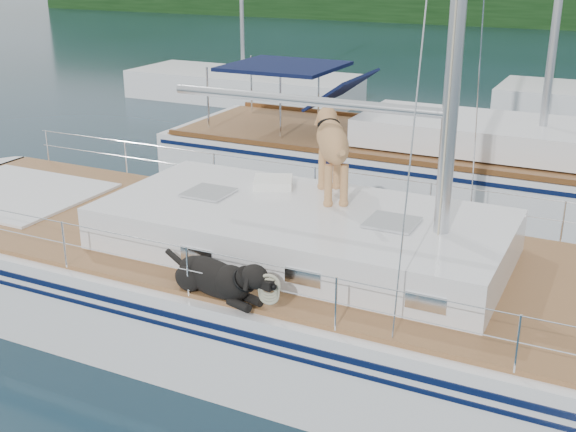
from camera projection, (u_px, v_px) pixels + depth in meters
The scene contains 4 objects.
ground at pixel (250, 321), 10.17m from camera, with size 120.00×120.00×0.00m, color black.
main_sailboat at pixel (256, 279), 9.89m from camera, with size 12.00×3.90×14.01m.
neighbor_sailboat at pixel (424, 166), 15.29m from camera, with size 11.00×3.50×13.30m.
bg_boat_west at pixel (243, 87), 25.12m from camera, with size 8.00×3.00×11.65m.
Camera 1 is at (4.46, -7.87, 4.92)m, focal length 45.00 mm.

